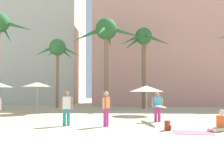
{
  "coord_description": "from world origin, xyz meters",
  "views": [
    {
      "loc": [
        0.23,
        -6.7,
        1.63
      ],
      "look_at": [
        -0.4,
        6.6,
        2.1
      ],
      "focal_mm": 38.95,
      "sensor_mm": 36.0,
      "label": 1
    }
  ],
  "objects_px": {
    "palm_tree_right": "(58,50)",
    "person_far_left": "(220,124)",
    "person_near_right": "(158,106)",
    "person_near_left": "(106,107)",
    "palm_tree_far_right": "(106,34)",
    "cafe_umbrella_0": "(37,85)",
    "person_mid_right": "(66,107)",
    "palm_tree_center": "(144,43)",
    "backpack": "(168,126)",
    "cafe_umbrella_1": "(146,89)",
    "beach_towel": "(193,133)"
  },
  "relations": [
    {
      "from": "palm_tree_right",
      "to": "person_far_left",
      "type": "height_order",
      "value": "palm_tree_right"
    },
    {
      "from": "person_near_right",
      "to": "person_near_left",
      "type": "relative_size",
      "value": 1.8
    },
    {
      "from": "palm_tree_far_right",
      "to": "cafe_umbrella_0",
      "type": "xyz_separation_m",
      "value": [
        -4.97,
        -5.4,
        -5.21
      ]
    },
    {
      "from": "palm_tree_right",
      "to": "person_mid_right",
      "type": "relative_size",
      "value": 4.4
    },
    {
      "from": "palm_tree_center",
      "to": "person_near_right",
      "type": "xyz_separation_m",
      "value": [
        -0.16,
        -11.17,
        -5.83
      ]
    },
    {
      "from": "cafe_umbrella_0",
      "to": "backpack",
      "type": "distance_m",
      "value": 11.86
    },
    {
      "from": "palm_tree_far_right",
      "to": "cafe_umbrella_1",
      "type": "distance_m",
      "value": 9.09
    },
    {
      "from": "palm_tree_center",
      "to": "person_far_left",
      "type": "height_order",
      "value": "palm_tree_center"
    },
    {
      "from": "cafe_umbrella_1",
      "to": "person_mid_right",
      "type": "height_order",
      "value": "cafe_umbrella_1"
    },
    {
      "from": "backpack",
      "to": "person_far_left",
      "type": "bearing_deg",
      "value": 23.87
    },
    {
      "from": "palm_tree_far_right",
      "to": "person_near_left",
      "type": "bearing_deg",
      "value": -85.89
    },
    {
      "from": "person_far_left",
      "to": "beach_towel",
      "type": "bearing_deg",
      "value": -15.34
    },
    {
      "from": "cafe_umbrella_1",
      "to": "person_near_right",
      "type": "relative_size",
      "value": 0.8
    },
    {
      "from": "cafe_umbrella_0",
      "to": "person_mid_right",
      "type": "relative_size",
      "value": 1.43
    },
    {
      "from": "palm_tree_right",
      "to": "person_far_left",
      "type": "relative_size",
      "value": 7.89
    },
    {
      "from": "cafe_umbrella_1",
      "to": "person_near_right",
      "type": "xyz_separation_m",
      "value": [
        0.27,
        -3.98,
        -1.0
      ]
    },
    {
      "from": "palm_tree_far_right",
      "to": "cafe_umbrella_1",
      "type": "height_order",
      "value": "palm_tree_far_right"
    },
    {
      "from": "cafe_umbrella_0",
      "to": "beach_towel",
      "type": "bearing_deg",
      "value": -41.81
    },
    {
      "from": "palm_tree_center",
      "to": "person_near_left",
      "type": "xyz_separation_m",
      "value": [
        -2.89,
        -13.11,
        -5.81
      ]
    },
    {
      "from": "palm_tree_right",
      "to": "person_near_left",
      "type": "xyz_separation_m",
      "value": [
        6.29,
        -14.22,
        -5.26
      ]
    },
    {
      "from": "palm_tree_right",
      "to": "cafe_umbrella_1",
      "type": "distance_m",
      "value": 12.8
    },
    {
      "from": "palm_tree_center",
      "to": "palm_tree_right",
      "type": "bearing_deg",
      "value": 173.09
    },
    {
      "from": "person_near_right",
      "to": "person_mid_right",
      "type": "xyz_separation_m",
      "value": [
        -4.69,
        -1.76,
        0.02
      ]
    },
    {
      "from": "cafe_umbrella_0",
      "to": "person_far_left",
      "type": "xyz_separation_m",
      "value": [
        10.77,
        -8.0,
        -1.93
      ]
    },
    {
      "from": "palm_tree_center",
      "to": "person_far_left",
      "type": "relative_size",
      "value": 8.75
    },
    {
      "from": "palm_tree_far_right",
      "to": "beach_towel",
      "type": "xyz_separation_m",
      "value": [
        4.52,
        -13.89,
        -7.44
      ]
    },
    {
      "from": "palm_tree_right",
      "to": "person_near_right",
      "type": "relative_size",
      "value": 2.45
    },
    {
      "from": "backpack",
      "to": "person_mid_right",
      "type": "bearing_deg",
      "value": -168.31
    },
    {
      "from": "person_far_left",
      "to": "person_near_left",
      "type": "bearing_deg",
      "value": -49.11
    },
    {
      "from": "palm_tree_right",
      "to": "person_near_left",
      "type": "height_order",
      "value": "palm_tree_right"
    },
    {
      "from": "cafe_umbrella_1",
      "to": "cafe_umbrella_0",
      "type": "bearing_deg",
      "value": 173.29
    },
    {
      "from": "palm_tree_right",
      "to": "person_near_left",
      "type": "bearing_deg",
      "value": -66.15
    },
    {
      "from": "cafe_umbrella_1",
      "to": "beach_towel",
      "type": "height_order",
      "value": "cafe_umbrella_1"
    },
    {
      "from": "person_near_left",
      "to": "person_far_left",
      "type": "relative_size",
      "value": 1.79
    },
    {
      "from": "cafe_umbrella_0",
      "to": "backpack",
      "type": "relative_size",
      "value": 5.77
    },
    {
      "from": "palm_tree_right",
      "to": "person_mid_right",
      "type": "xyz_separation_m",
      "value": [
        4.33,
        -14.05,
        -5.26
      ]
    },
    {
      "from": "cafe_umbrella_0",
      "to": "beach_towel",
      "type": "distance_m",
      "value": 12.93
    },
    {
      "from": "person_mid_right",
      "to": "beach_towel",
      "type": "bearing_deg",
      "value": -121.76
    },
    {
      "from": "cafe_umbrella_0",
      "to": "backpack",
      "type": "xyz_separation_m",
      "value": [
        8.6,
        -7.92,
        -2.04
      ]
    },
    {
      "from": "person_far_left",
      "to": "person_mid_right",
      "type": "distance_m",
      "value": 7.01
    },
    {
      "from": "palm_tree_far_right",
      "to": "person_near_right",
      "type": "distance_m",
      "value": 12.77
    },
    {
      "from": "person_near_left",
      "to": "person_far_left",
      "type": "xyz_separation_m",
      "value": [
        4.91,
        -1.1,
        -0.61
      ]
    },
    {
      "from": "cafe_umbrella_0",
      "to": "palm_tree_far_right",
      "type": "bearing_deg",
      "value": 47.36
    },
    {
      "from": "person_near_left",
      "to": "beach_towel",
      "type": "bearing_deg",
      "value": 179.89
    },
    {
      "from": "cafe_umbrella_1",
      "to": "backpack",
      "type": "distance_m",
      "value": 7.15
    },
    {
      "from": "person_far_left",
      "to": "cafe_umbrella_1",
      "type": "bearing_deg",
      "value": -107.22
    },
    {
      "from": "palm_tree_center",
      "to": "beach_towel",
      "type": "relative_size",
      "value": 5.36
    },
    {
      "from": "person_near_right",
      "to": "person_far_left",
      "type": "distance_m",
      "value": 3.79
    },
    {
      "from": "beach_towel",
      "to": "palm_tree_center",
      "type": "bearing_deg",
      "value": 92.91
    },
    {
      "from": "palm_tree_far_right",
      "to": "person_near_left",
      "type": "height_order",
      "value": "palm_tree_far_right"
    }
  ]
}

